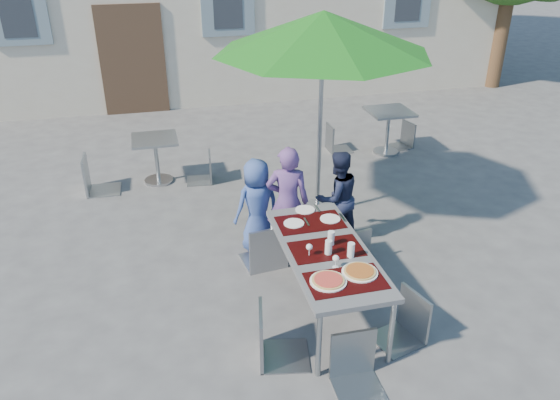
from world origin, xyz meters
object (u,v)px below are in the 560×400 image
object	(u,v)px
chair_1	(286,222)
pizza_near_left	(328,281)
pizza_near_right	(360,272)
chair_2	(353,225)
chair_4	(410,292)
child_1	(288,202)
cafe_table_1	(388,124)
patio_umbrella	(323,34)
bg_chair_l_1	(336,122)
cafe_table_0	(156,153)
bg_chair_r_0	(203,151)
child_0	(257,205)
bg_chair_l_0	(90,153)
child_2	(337,197)
chair_0	(265,220)
dining_table	(326,254)
chair_5	(359,334)
chair_3	(272,306)
bg_chair_r_1	(406,120)

from	to	relation	value
chair_1	pizza_near_left	bearing A→B (deg)	-90.57
pizza_near_left	pizza_near_right	distance (m)	0.33
pizza_near_left	chair_2	bearing A→B (deg)	60.12
pizza_near_right	pizza_near_left	bearing A→B (deg)	-169.15
pizza_near_left	chair_4	size ratio (longest dim) A/B	0.36
chair_1	child_1	bearing A→B (deg)	66.01
pizza_near_right	chair_4	size ratio (longest dim) A/B	0.36
child_1	cafe_table_1	distance (m)	3.70
chair_4	patio_umbrella	bearing A→B (deg)	91.45
bg_chair_l_1	pizza_near_right	bearing A→B (deg)	-106.80
cafe_table_0	bg_chair_l_1	xyz separation A→B (m)	(3.09, 0.56, 0.05)
pizza_near_right	bg_chair_r_0	world-z (taller)	bg_chair_r_0
chair_1	chair_2	distance (m)	0.79
child_0	bg_chair_l_0	size ratio (longest dim) A/B	1.10
pizza_near_left	child_0	xyz separation A→B (m)	(-0.25, 1.92, -0.18)
child_2	chair_0	distance (m)	1.06
chair_2	chair_1	bearing A→B (deg)	161.65
dining_table	cafe_table_0	bearing A→B (deg)	112.52
chair_2	child_2	bearing A→B (deg)	92.16
pizza_near_left	chair_5	bearing A→B (deg)	-77.43
patio_umbrella	cafe_table_1	size ratio (longest dim) A/B	3.50
chair_4	bg_chair_l_1	world-z (taller)	chair_4
child_0	child_1	world-z (taller)	child_1
child_1	chair_2	world-z (taller)	child_1
cafe_table_0	bg_chair_l_1	bearing A→B (deg)	10.21
cafe_table_0	child_1	bearing A→B (deg)	-60.02
child_0	bg_chair_l_0	distance (m)	2.94
chair_1	cafe_table_0	world-z (taller)	chair_1
chair_3	chair_5	bearing A→B (deg)	-37.40
child_2	dining_table	bearing A→B (deg)	53.33
chair_5	bg_chair_r_1	distance (m)	5.89
child_0	chair_4	world-z (taller)	child_0
pizza_near_left	chair_3	distance (m)	0.55
chair_3	cafe_table_0	distance (m)	4.28
pizza_near_left	patio_umbrella	bearing A→B (deg)	74.18
chair_2	cafe_table_1	xyz separation A→B (m)	(1.82, 3.09, 0.03)
dining_table	child_0	size ratio (longest dim) A/B	1.58
chair_2	bg_chair_r_1	size ratio (longest dim) A/B	1.03
cafe_table_1	chair_0	bearing A→B (deg)	-133.84
chair_4	bg_chair_r_0	world-z (taller)	chair_4
chair_0	child_1	bearing A→B (deg)	35.36
chair_4	bg_chair_r_1	world-z (taller)	chair_4
pizza_near_left	child_1	bearing A→B (deg)	87.52
chair_4	bg_chair_r_1	xyz separation A→B (m)	(2.22, 4.69, -0.06)
chair_0	cafe_table_0	xyz separation A→B (m)	(-1.11, 2.70, -0.14)
chair_5	bg_chair_r_0	size ratio (longest dim) A/B	1.07
pizza_near_left	chair_4	xyz separation A→B (m)	(0.79, -0.06, -0.22)
child_0	bg_chair_l_0	world-z (taller)	child_0
pizza_near_right	child_0	xyz separation A→B (m)	(-0.57, 1.85, -0.18)
chair_1	chair_3	bearing A→B (deg)	-108.53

